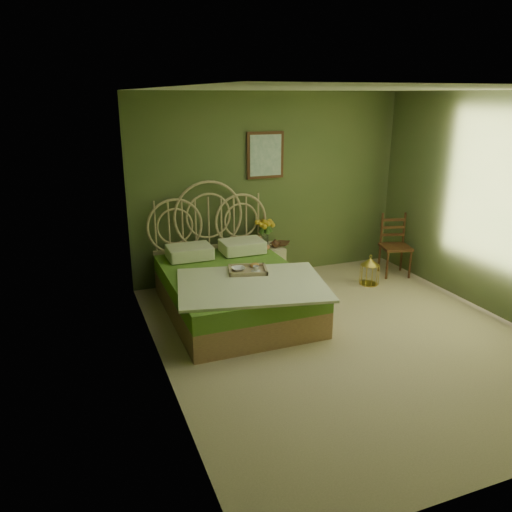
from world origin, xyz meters
name	(u,v)px	position (x,y,z in m)	size (l,w,h in m)	color
floor	(347,338)	(0.00, 0.00, 0.00)	(4.50, 4.50, 0.00)	#CBB492
ceiling	(363,89)	(0.00, 0.00, 2.60)	(4.50, 4.50, 0.00)	silver
wall_back	(270,187)	(0.00, 2.25, 1.30)	(4.00, 4.00, 0.00)	#576233
wall_left	(158,243)	(-2.00, 0.00, 1.30)	(4.50, 4.50, 0.00)	#576233
wall_right	(504,208)	(2.00, 0.00, 1.30)	(4.50, 4.50, 0.00)	#576233
wall_art	(265,155)	(-0.08, 2.22, 1.75)	(0.54, 0.04, 0.64)	#3D1D10
bed	(233,287)	(-0.94, 1.14, 0.32)	(1.85, 2.34, 1.45)	tan
nightstand	(265,257)	(-0.17, 1.99, 0.34)	(0.47, 0.47, 0.94)	beige
chair	(393,241)	(1.70, 1.59, 0.50)	(0.49, 0.49, 0.90)	#3D1D10
birdcage	(370,271)	(1.14, 1.31, 0.19)	(0.26, 0.26, 0.39)	gold
book_lower	(276,244)	(0.00, 2.00, 0.52)	(0.16, 0.21, 0.02)	#381E0F
book_upper	(276,243)	(0.00, 2.00, 0.54)	(0.18, 0.24, 0.02)	#472819
cereal_bowl	(238,269)	(-0.90, 1.04, 0.58)	(0.16, 0.16, 0.04)	white
coffee_cup	(256,269)	(-0.72, 0.93, 0.59)	(0.07, 0.07, 0.07)	white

